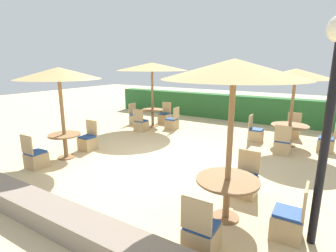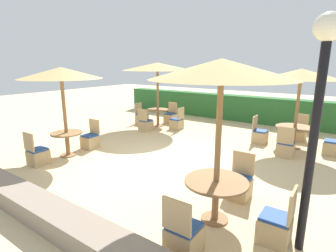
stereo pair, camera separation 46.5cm
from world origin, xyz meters
The scene contains 25 objects.
ground_plane centered at (0.00, 0.00, 0.00)m, with size 40.00×40.00×0.00m, color #D1BA8C.
hedge_row centered at (0.00, 6.64, 0.60)m, with size 13.00×0.70×1.20m, color #28602D.
stone_border centered at (0.00, -3.43, 0.18)m, with size 10.00×0.56×0.37m, color gray.
lamp_post centered at (3.96, -1.63, 2.35)m, with size 0.36×0.36×3.32m.
parasol_back_right centered at (2.97, 3.49, 2.36)m, with size 2.29×2.29×2.54m.
round_table_back_right centered at (2.97, 3.49, 0.58)m, with size 1.18×1.18×0.71m.
patio_chair_back_right_west centered at (1.89, 3.45, 0.26)m, with size 0.46×0.46×0.93m.
patio_chair_back_right_east centered at (4.06, 3.44, 0.26)m, with size 0.46×0.46×0.93m.
patio_chair_back_right_south centered at (2.93, 2.47, 0.26)m, with size 0.46×0.46×0.93m.
patio_chair_back_right_north centered at (2.97, 4.56, 0.26)m, with size 0.46×0.46×0.93m.
parasol_back_left centered at (-2.49, 3.39, 2.55)m, with size 2.98×2.98×2.73m.
round_table_back_left centered at (-2.49, 3.39, 0.56)m, with size 0.93×0.93×0.75m.
patio_chair_back_left_east centered at (-1.52, 3.44, 0.26)m, with size 0.46×0.46×0.93m.
patio_chair_back_left_west centered at (-3.40, 3.36, 0.26)m, with size 0.46×0.46×0.93m.
patio_chair_back_left_north centered at (-2.44, 4.29, 0.26)m, with size 0.46×0.46×0.93m.
patio_chair_back_left_south centered at (-2.43, 2.48, 0.26)m, with size 0.46×0.46×0.93m.
parasol_front_left centered at (-2.43, -1.16, 2.42)m, with size 2.28×2.28×2.60m.
round_table_front_left centered at (-2.43, -1.16, 0.53)m, with size 0.91×0.91×0.71m.
patio_chair_front_left_north centered at (-2.46, -0.29, 0.26)m, with size 0.46×0.46×0.93m.
patio_chair_front_left_south centered at (-2.47, -2.07, 0.26)m, with size 0.46×0.46×0.93m.
parasol_front_right centered at (2.60, -1.68, 2.60)m, with size 2.31×2.31×2.78m.
round_table_front_right centered at (2.60, -1.68, 0.60)m, with size 1.10×1.10×0.75m.
patio_chair_front_right_south centered at (2.58, -2.70, 0.26)m, with size 0.46×0.46×0.93m.
patio_chair_front_right_east centered at (3.62, -1.69, 0.26)m, with size 0.46×0.46×0.93m.
patio_chair_front_right_north centered at (2.66, -0.66, 0.26)m, with size 0.46×0.46×0.93m.
Camera 1 is at (3.90, -5.80, 2.71)m, focal length 28.00 mm.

